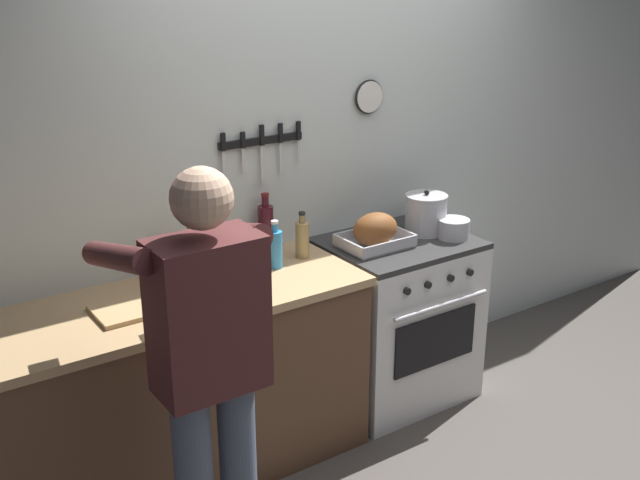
# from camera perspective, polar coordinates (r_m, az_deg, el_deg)

# --- Properties ---
(wall_back) EXTENTS (6.00, 0.13, 2.60)m
(wall_back) POSITION_cam_1_polar(r_m,az_deg,el_deg) (4.07, 0.36, 6.11)
(wall_back) COLOR silver
(wall_back) RESTS_ON ground
(counter_block) EXTENTS (2.03, 0.65, 0.90)m
(counter_block) POSITION_cam_1_polar(r_m,az_deg,el_deg) (3.57, -12.55, -11.29)
(counter_block) COLOR brown
(counter_block) RESTS_ON ground
(stove) EXTENTS (0.76, 0.67, 0.90)m
(stove) POSITION_cam_1_polar(r_m,az_deg,el_deg) (4.21, 5.64, -5.80)
(stove) COLOR white
(stove) RESTS_ON ground
(person_cook) EXTENTS (0.51, 0.63, 1.66)m
(person_cook) POSITION_cam_1_polar(r_m,az_deg,el_deg) (2.76, -8.29, -8.88)
(person_cook) COLOR #4C566B
(person_cook) RESTS_ON ground
(roasting_pan) EXTENTS (0.35, 0.26, 0.18)m
(roasting_pan) POSITION_cam_1_polar(r_m,az_deg,el_deg) (3.91, 4.10, 0.61)
(roasting_pan) COLOR #B7B7BC
(roasting_pan) RESTS_ON stove
(stock_pot) EXTENTS (0.23, 0.23, 0.24)m
(stock_pot) POSITION_cam_1_polar(r_m,az_deg,el_deg) (4.14, 7.83, 1.94)
(stock_pot) COLOR #B7B7BC
(stock_pot) RESTS_ON stove
(saucepan) EXTENTS (0.17, 0.17, 0.10)m
(saucepan) POSITION_cam_1_polar(r_m,az_deg,el_deg) (4.10, 9.84, 0.84)
(saucepan) COLOR #B7B7BC
(saucepan) RESTS_ON stove
(cutting_board) EXTENTS (0.36, 0.24, 0.02)m
(cutting_board) POSITION_cam_1_polar(r_m,az_deg,el_deg) (3.32, -13.33, -4.87)
(cutting_board) COLOR tan
(cutting_board) RESTS_ON counter_block
(bottle_olive_oil) EXTENTS (0.07, 0.07, 0.29)m
(bottle_olive_oil) POSITION_cam_1_polar(r_m,az_deg,el_deg) (3.46, -9.33, -1.58)
(bottle_olive_oil) COLOR #385623
(bottle_olive_oil) RESTS_ON counter_block
(bottle_hot_sauce) EXTENTS (0.05, 0.05, 0.19)m
(bottle_hot_sauce) POSITION_cam_1_polar(r_m,az_deg,el_deg) (3.56, -11.39, -1.78)
(bottle_hot_sauce) COLOR red
(bottle_hot_sauce) RESTS_ON counter_block
(bottle_soy_sauce) EXTENTS (0.05, 0.05, 0.19)m
(bottle_soy_sauce) POSITION_cam_1_polar(r_m,az_deg,el_deg) (3.65, -6.42, -0.99)
(bottle_soy_sauce) COLOR black
(bottle_soy_sauce) RESTS_ON counter_block
(bottle_wine_red) EXTENTS (0.08, 0.08, 0.31)m
(bottle_wine_red) POSITION_cam_1_polar(r_m,az_deg,el_deg) (3.82, -4.02, 0.90)
(bottle_wine_red) COLOR #47141E
(bottle_wine_red) RESTS_ON counter_block
(bottle_dish_soap) EXTENTS (0.07, 0.07, 0.23)m
(bottle_dish_soap) POSITION_cam_1_polar(r_m,az_deg,el_deg) (3.64, -3.34, -0.60)
(bottle_dish_soap) COLOR #338CCC
(bottle_dish_soap) RESTS_ON counter_block
(bottle_vinegar) EXTENTS (0.07, 0.07, 0.23)m
(bottle_vinegar) POSITION_cam_1_polar(r_m,az_deg,el_deg) (3.76, -1.32, 0.10)
(bottle_vinegar) COLOR #997F4C
(bottle_vinegar) RESTS_ON counter_block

